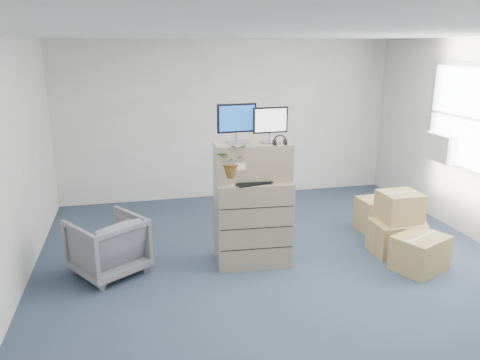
% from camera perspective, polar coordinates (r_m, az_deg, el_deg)
% --- Properties ---
extents(ground, '(7.00, 7.00, 0.00)m').
position_cam_1_polar(ground, '(5.63, 6.11, -12.38)').
color(ground, '#273347').
rests_on(ground, ground).
extents(wall_back, '(6.00, 0.02, 2.80)m').
position_cam_1_polar(wall_back, '(8.45, -1.45, 7.29)').
color(wall_back, '#BBB9B1').
rests_on(wall_back, ground).
extents(ac_unit, '(0.24, 0.60, 0.40)m').
position_cam_1_polar(ac_unit, '(7.73, 23.38, 3.69)').
color(ac_unit, silver).
rests_on(ac_unit, wall_right).
extents(filing_cabinet_lower, '(0.96, 0.63, 1.08)m').
position_cam_1_polar(filing_cabinet_lower, '(5.92, 1.55, -5.09)').
color(filing_cabinet_lower, gray).
rests_on(filing_cabinet_lower, ground).
extents(filing_cabinet_upper, '(0.95, 0.52, 0.46)m').
position_cam_1_polar(filing_cabinet_upper, '(5.74, 1.51, 2.30)').
color(filing_cabinet_upper, gray).
rests_on(filing_cabinet_upper, filing_cabinet_lower).
extents(monitor_left, '(0.49, 0.21, 0.48)m').
position_cam_1_polar(monitor_left, '(5.60, -0.39, 7.18)').
color(monitor_left, '#99999E').
rests_on(monitor_left, filing_cabinet_upper).
extents(monitor_right, '(0.44, 0.18, 0.43)m').
position_cam_1_polar(monitor_right, '(5.66, 3.73, 6.97)').
color(monitor_right, '#99999E').
rests_on(monitor_right, filing_cabinet_upper).
extents(headphones, '(0.16, 0.03, 0.16)m').
position_cam_1_polar(headphones, '(5.58, 4.89, 4.75)').
color(headphones, black).
rests_on(headphones, filing_cabinet_upper).
extents(keyboard, '(0.50, 0.30, 0.02)m').
position_cam_1_polar(keyboard, '(5.62, 1.71, -0.33)').
color(keyboard, black).
rests_on(keyboard, filing_cabinet_lower).
extents(mouse, '(0.10, 0.07, 0.03)m').
position_cam_1_polar(mouse, '(5.71, 5.13, -0.08)').
color(mouse, silver).
rests_on(mouse, filing_cabinet_lower).
extents(water_bottle, '(0.08, 0.08, 0.30)m').
position_cam_1_polar(water_bottle, '(5.74, 2.11, 1.41)').
color(water_bottle, gray).
rests_on(water_bottle, filing_cabinet_lower).
extents(phone_dock, '(0.06, 0.05, 0.13)m').
position_cam_1_polar(phone_dock, '(5.74, 0.75, 0.35)').
color(phone_dock, silver).
rests_on(phone_dock, filing_cabinet_lower).
extents(external_drive, '(0.22, 0.19, 0.06)m').
position_cam_1_polar(external_drive, '(5.92, 4.14, 0.67)').
color(external_drive, black).
rests_on(external_drive, filing_cabinet_lower).
extents(tissue_box, '(0.30, 0.21, 0.10)m').
position_cam_1_polar(tissue_box, '(5.91, 4.54, 1.42)').
color(tissue_box, '#3F84D8').
rests_on(tissue_box, external_drive).
extents(potted_plant, '(0.38, 0.42, 0.41)m').
position_cam_1_polar(potted_plant, '(5.56, -1.11, 1.85)').
color(potted_plant, '#A9C29C').
rests_on(potted_plant, filing_cabinet_lower).
extents(office_chair, '(1.03, 1.02, 0.79)m').
position_cam_1_polar(office_chair, '(5.89, -15.85, -7.38)').
color(office_chair, '#5E5E63').
rests_on(office_chair, ground).
extents(cardboard_boxes, '(0.95, 1.88, 0.83)m').
position_cam_1_polar(cardboard_boxes, '(6.73, 18.64, -5.72)').
color(cardboard_boxes, olive).
rests_on(cardboard_boxes, ground).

